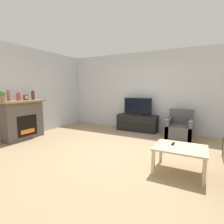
# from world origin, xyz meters

# --- Properties ---
(ground_plane) EXTENTS (24.00, 24.00, 0.00)m
(ground_plane) POSITION_xyz_m (0.00, 0.00, 0.00)
(ground_plane) COLOR #9E8460
(wall_back) EXTENTS (12.00, 0.06, 2.70)m
(wall_back) POSITION_xyz_m (0.00, 2.49, 1.35)
(wall_back) COLOR silver
(wall_back) RESTS_ON ground
(wall_left) EXTENTS (0.06, 12.00, 2.70)m
(wall_left) POSITION_xyz_m (-3.13, 0.00, 1.35)
(wall_left) COLOR silver
(wall_left) RESTS_ON ground
(fireplace) EXTENTS (0.50, 1.24, 1.12)m
(fireplace) POSITION_xyz_m (-2.91, -0.30, 0.57)
(fireplace) COLOR #564C47
(fireplace) RESTS_ON ground
(mantel_vase_left) EXTENTS (0.07, 0.07, 0.31)m
(mantel_vase_left) POSITION_xyz_m (-2.89, -0.67, 1.27)
(mantel_vase_left) COLOR #994C3D
(mantel_vase_left) RESTS_ON fireplace
(mantel_vase_centre_left) EXTENTS (0.11, 0.11, 0.25)m
(mantel_vase_centre_left) POSITION_xyz_m (-2.89, -0.39, 1.23)
(mantel_vase_centre_left) COLOR #994C3D
(mantel_vase_centre_left) RESTS_ON fireplace
(mantel_vase_right) EXTENTS (0.10, 0.10, 0.29)m
(mantel_vase_right) POSITION_xyz_m (-2.89, 0.07, 1.25)
(mantel_vase_right) COLOR #512D23
(mantel_vase_right) RESTS_ON fireplace
(mantel_clock) EXTENTS (0.08, 0.11, 0.15)m
(mantel_clock) POSITION_xyz_m (-2.89, -0.17, 1.19)
(mantel_clock) COLOR brown
(mantel_clock) RESTS_ON fireplace
(potted_plant) EXTENTS (0.16, 0.16, 0.30)m
(potted_plant) POSITION_xyz_m (-2.89, -0.83, 1.29)
(potted_plant) COLOR #936B4C
(potted_plant) RESTS_ON fireplace
(tv_stand) EXTENTS (1.37, 0.48, 0.56)m
(tv_stand) POSITION_xyz_m (-0.32, 2.18, 0.28)
(tv_stand) COLOR black
(tv_stand) RESTS_ON ground
(tv) EXTENTS (0.97, 0.18, 0.58)m
(tv) POSITION_xyz_m (-0.32, 2.18, 0.83)
(tv) COLOR black
(tv) RESTS_ON tv_stand
(armchair) EXTENTS (0.70, 0.76, 0.84)m
(armchair) POSITION_xyz_m (1.10, 1.88, 0.28)
(armchair) COLOR #4C4C51
(armchair) RESTS_ON ground
(coffee_table) EXTENTS (0.85, 0.67, 0.46)m
(coffee_table) POSITION_xyz_m (1.38, -0.36, 0.40)
(coffee_table) COLOR #CCB289
(coffee_table) RESTS_ON ground
(remote) EXTENTS (0.04, 0.15, 0.02)m
(remote) POSITION_xyz_m (1.24, -0.27, 0.47)
(remote) COLOR black
(remote) RESTS_ON coffee_table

